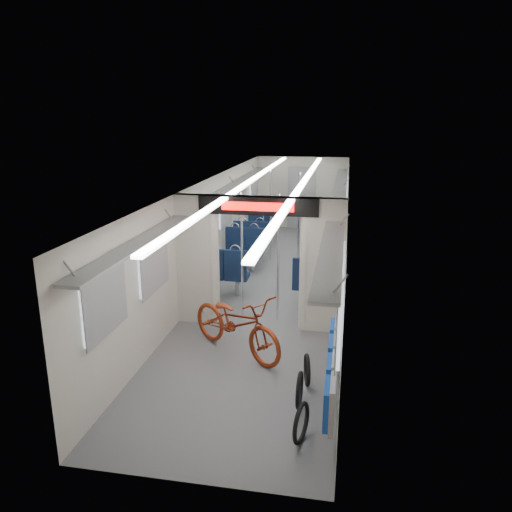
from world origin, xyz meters
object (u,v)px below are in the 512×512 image
(flip_bench, at_px, (332,367))
(seat_bay_far_right, at_px, (326,233))
(bike_hoop_b, at_px, (299,392))
(stanchion_near_right, at_px, (278,259))
(bike_hoop_a, at_px, (301,425))
(seat_bay_near_left, at_px, (235,257))
(stanchion_far_left, at_px, (271,216))
(seat_bay_far_left, at_px, (258,230))
(stanchion_near_left, at_px, (242,256))
(stanchion_far_right, at_px, (299,222))
(seat_bay_near_right, at_px, (319,266))
(bike_hoop_c, at_px, (307,372))
(bicycle, at_px, (236,323))

(flip_bench, relative_size, seat_bay_far_right, 1.11)
(bike_hoop_b, xyz_separation_m, stanchion_near_right, (-0.67, 2.75, 0.93))
(bike_hoop_a, height_order, seat_bay_near_left, seat_bay_near_left)
(stanchion_far_left, bearing_deg, bike_hoop_b, -78.07)
(flip_bench, relative_size, seat_bay_far_left, 1.04)
(seat_bay_near_left, height_order, stanchion_near_left, stanchion_near_left)
(seat_bay_far_right, relative_size, stanchion_far_right, 0.83)
(bike_hoop_b, relative_size, stanchion_near_right, 0.21)
(seat_bay_near_left, bearing_deg, flip_bench, -64.01)
(stanchion_near_left, distance_m, stanchion_far_left, 3.68)
(stanchion_near_left, height_order, stanchion_far_right, same)
(seat_bay_near_right, relative_size, stanchion_near_right, 0.90)
(seat_bay_near_left, height_order, seat_bay_far_right, seat_bay_near_left)
(bike_hoop_a, relative_size, seat_bay_far_left, 0.24)
(stanchion_near_left, relative_size, stanchion_far_right, 1.00)
(bike_hoop_a, distance_m, stanchion_far_left, 7.38)
(stanchion_far_left, xyz_separation_m, stanchion_far_right, (0.75, -0.51, 0.00))
(flip_bench, bearing_deg, seat_bay_far_left, 106.95)
(stanchion_far_left, bearing_deg, stanchion_near_left, -89.28)
(bike_hoop_b, relative_size, stanchion_far_left, 0.21)
(bike_hoop_b, bearing_deg, seat_bay_near_left, 111.77)
(bike_hoop_b, xyz_separation_m, seat_bay_near_left, (-1.89, 4.74, 0.33))
(seat_bay_far_right, bearing_deg, stanchion_near_right, -97.57)
(bike_hoop_c, bearing_deg, bike_hoop_a, -88.32)
(seat_bay_near_left, distance_m, seat_bay_near_right, 1.90)
(stanchion_near_left, bearing_deg, bike_hoop_b, -64.68)
(stanchion_near_left, bearing_deg, seat_bay_near_right, 51.19)
(bike_hoop_c, relative_size, seat_bay_near_left, 0.21)
(stanchion_near_right, relative_size, stanchion_far_left, 1.00)
(stanchion_near_right, bearing_deg, bike_hoop_b, -76.38)
(bike_hoop_b, height_order, seat_bay_far_left, seat_bay_far_left)
(seat_bay_far_right, bearing_deg, stanchion_near_left, -105.17)
(seat_bay_far_right, distance_m, stanchion_near_left, 5.01)
(bicycle, height_order, seat_bay_near_left, seat_bay_near_left)
(bike_hoop_b, height_order, bike_hoop_c, bike_hoop_b)
(bicycle, bearing_deg, stanchion_near_right, 17.78)
(stanchion_near_left, bearing_deg, seat_bay_far_left, 96.83)
(seat_bay_far_right, xyz_separation_m, stanchion_far_right, (-0.60, -1.62, 0.63))
(seat_bay_far_right, bearing_deg, stanchion_far_right, -110.33)
(seat_bay_far_right, xyz_separation_m, stanchion_far_left, (-1.35, -1.11, 0.63))
(flip_bench, relative_size, bike_hoop_a, 4.34)
(flip_bench, xyz_separation_m, stanchion_near_left, (-1.72, 2.75, 0.57))
(bike_hoop_b, bearing_deg, seat_bay_far_right, 90.17)
(flip_bench, xyz_separation_m, bike_hoop_b, (-0.40, -0.04, -0.36))
(bike_hoop_a, height_order, seat_bay_far_left, seat_bay_far_left)
(bike_hoop_a, xyz_separation_m, bike_hoop_b, (-0.09, 0.69, -0.00))
(bicycle, bearing_deg, bike_hoop_a, -114.19)
(bike_hoop_a, bearing_deg, bicycle, 120.44)
(seat_bay_far_left, distance_m, stanchion_near_left, 4.83)
(seat_bay_far_right, xyz_separation_m, stanchion_near_left, (-1.30, -4.79, 0.63))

